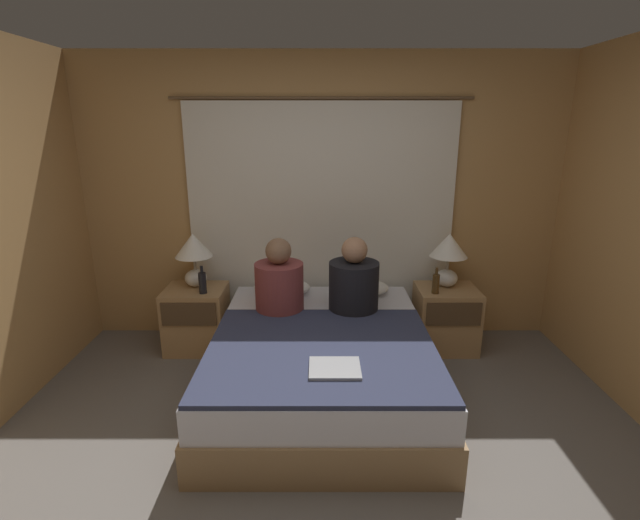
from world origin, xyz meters
TOP-DOWN VIEW (x-y plane):
  - ground_plane at (0.00, 0.00)m, footprint 16.00×16.00m
  - wall_back at (0.00, 2.03)m, footprint 4.33×0.06m
  - curtain_panel at (0.00, 1.96)m, footprint 2.53×0.02m
  - bed at (0.00, 0.93)m, footprint 1.55×1.95m
  - nightstand_left at (-1.09, 1.65)m, footprint 0.51×0.46m
  - nightstand_right at (1.09, 1.65)m, footprint 0.51×0.46m
  - lamp_left at (-1.09, 1.72)m, footprint 0.32×0.32m
  - lamp_right at (1.09, 1.72)m, footprint 0.32×0.32m
  - pillow_left at (-0.34, 1.70)m, footprint 0.49×0.34m
  - pillow_right at (0.34, 1.70)m, footprint 0.49×0.34m
  - blanket_on_bed at (0.00, 0.63)m, footprint 1.49×1.29m
  - person_left_in_bed at (-0.33, 1.32)m, footprint 0.38×0.38m
  - person_right_in_bed at (0.25, 1.32)m, footprint 0.39×0.39m
  - beer_bottle_on_left_stand at (-0.99, 1.54)m, footprint 0.06×0.06m
  - beer_bottle_on_right_stand at (0.95, 1.54)m, footprint 0.06×0.06m
  - laptop_on_bed at (0.08, 0.36)m, footprint 0.30×0.26m

SIDE VIEW (x-z plane):
  - ground_plane at x=0.00m, z-range 0.00..0.00m
  - bed at x=0.00m, z-range 0.00..0.48m
  - nightstand_left at x=-1.09m, z-range 0.00..0.55m
  - nightstand_right at x=1.09m, z-range 0.00..0.55m
  - blanket_on_bed at x=0.00m, z-range 0.49..0.52m
  - laptop_on_bed at x=0.08m, z-range 0.52..0.53m
  - pillow_left at x=-0.34m, z-range 0.49..0.61m
  - pillow_right at x=0.34m, z-range 0.49..0.61m
  - beer_bottle_on_right_stand at x=0.95m, z-range 0.53..0.75m
  - beer_bottle_on_left_stand at x=-0.99m, z-range 0.53..0.77m
  - person_left_in_bed at x=-0.33m, z-range 0.42..1.02m
  - person_right_in_bed at x=0.25m, z-range 0.42..1.02m
  - lamp_left at x=-1.09m, z-range 0.63..1.10m
  - lamp_right at x=1.09m, z-range 0.63..1.10m
  - curtain_panel at x=0.00m, z-range 0.00..2.13m
  - wall_back at x=0.00m, z-range 0.00..2.50m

